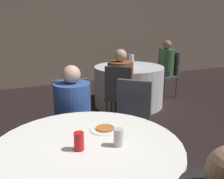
{
  "coord_description": "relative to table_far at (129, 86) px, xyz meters",
  "views": [
    {
      "loc": [
        -0.34,
        -1.43,
        1.55
      ],
      "look_at": [
        0.75,
        0.91,
        0.84
      ],
      "focal_mm": 40.0,
      "sensor_mm": 36.0,
      "label": 1
    }
  ],
  "objects": [
    {
      "name": "soda_can_silver",
      "position": [
        -1.52,
        -2.63,
        0.43
      ],
      "size": [
        0.07,
        0.07,
        0.12
      ],
      "color": "silver",
      "rests_on": "table_near"
    },
    {
      "name": "chair_near_north",
      "position": [
        -1.52,
        -1.49,
        0.19
      ],
      "size": [
        0.47,
        0.47,
        0.94
      ],
      "rotation": [
        0.0,
        0.0,
        -3.33
      ],
      "color": "#47474C",
      "rests_on": "ground_plane"
    },
    {
      "name": "person_blue_shirt",
      "position": [
        -1.55,
        -1.65,
        0.22
      ],
      "size": [
        0.41,
        0.52,
        1.13
      ],
      "rotation": [
        0.0,
        0.0,
        -3.33
      ],
      "color": "#33384C",
      "rests_on": "ground_plane"
    },
    {
      "name": "soda_can_red",
      "position": [
        -1.78,
        -2.57,
        0.43
      ],
      "size": [
        0.07,
        0.07,
        0.12
      ],
      "color": "red",
      "rests_on": "table_near"
    },
    {
      "name": "person_floral_shirt",
      "position": [
        -0.53,
        -0.72,
        0.24
      ],
      "size": [
        0.5,
        0.51,
        1.16
      ],
      "rotation": [
        0.0,
        0.0,
        -0.64
      ],
      "color": "#4C4238",
      "rests_on": "ground_plane"
    },
    {
      "name": "chair_far_southwest",
      "position": [
        -0.63,
        -0.85,
        0.19
      ],
      "size": [
        0.56,
        0.56,
        0.94
      ],
      "rotation": [
        0.0,
        0.0,
        -0.64
      ],
      "color": "#47474C",
      "rests_on": "ground_plane"
    },
    {
      "name": "table_far",
      "position": [
        0.0,
        0.0,
        0.0
      ],
      "size": [
        1.28,
        1.28,
        0.74
      ],
      "color": "silver",
      "rests_on": "ground_plane"
    },
    {
      "name": "person_green_jacket",
      "position": [
        0.88,
        0.14,
        0.22
      ],
      "size": [
        0.5,
        0.35,
        1.18
      ],
      "rotation": [
        0.0,
        0.0,
        -4.56
      ],
      "color": "black",
      "rests_on": "ground_plane"
    },
    {
      "name": "chair_near_northeast",
      "position": [
        -0.95,
        -1.79,
        0.19
      ],
      "size": [
        0.57,
        0.57,
        0.94
      ],
      "rotation": [
        0.0,
        0.0,
        -3.94
      ],
      "color": "#47474C",
      "rests_on": "ground_plane"
    },
    {
      "name": "bottle_far",
      "position": [
        0.0,
        -0.08,
        0.49
      ],
      "size": [
        0.09,
        0.09,
        0.23
      ],
      "color": "white",
      "rests_on": "table_far"
    },
    {
      "name": "wall_back",
      "position": [
        -1.86,
        2.22,
        1.03
      ],
      "size": [
        16.0,
        0.06,
        2.8
      ],
      "color": "gray",
      "rests_on": "ground_plane"
    },
    {
      "name": "pizza_plate_near",
      "position": [
        -1.5,
        -2.36,
        0.38
      ],
      "size": [
        0.24,
        0.24,
        0.02
      ],
      "color": "white",
      "rests_on": "table_near"
    },
    {
      "name": "chair_far_east",
      "position": [
        1.04,
        0.17,
        0.19
      ],
      "size": [
        0.46,
        0.46,
        0.94
      ],
      "rotation": [
        0.0,
        0.0,
        -4.56
      ],
      "color": "#47474C",
      "rests_on": "ground_plane"
    }
  ]
}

